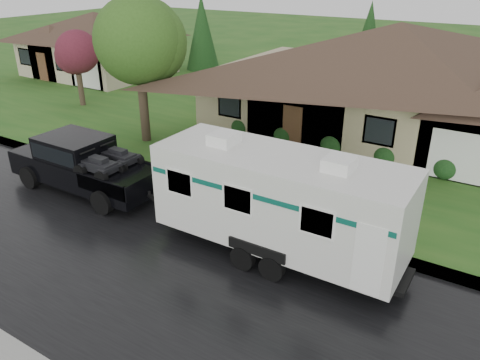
% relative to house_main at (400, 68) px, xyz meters
% --- Properties ---
extents(ground, '(140.00, 140.00, 0.00)m').
position_rel_house_main_xyz_m(ground, '(-2.29, -13.84, -3.59)').
color(ground, '#23551A').
rests_on(ground, ground).
extents(road, '(140.00, 8.00, 0.01)m').
position_rel_house_main_xyz_m(road, '(-2.29, -15.84, -3.59)').
color(road, black).
rests_on(road, ground).
extents(curb, '(140.00, 0.50, 0.15)m').
position_rel_house_main_xyz_m(curb, '(-2.29, -11.59, -3.52)').
color(curb, gray).
rests_on(curb, ground).
extents(lawn, '(140.00, 26.00, 0.15)m').
position_rel_house_main_xyz_m(lawn, '(-2.29, 1.16, -3.52)').
color(lawn, '#23551A').
rests_on(lawn, ground).
extents(house_main, '(19.44, 10.80, 6.90)m').
position_rel_house_main_xyz_m(house_main, '(0.00, 0.00, 0.00)').
color(house_main, tan).
rests_on(house_main, lawn).
extents(house_far, '(10.80, 8.64, 5.80)m').
position_rel_house_main_xyz_m(house_far, '(-24.07, 2.02, -0.62)').
color(house_far, '#BEB28D').
rests_on(house_far, lawn).
extents(tree_left_green, '(4.24, 4.24, 7.02)m').
position_rel_house_main_xyz_m(tree_left_green, '(-10.31, -7.74, 1.43)').
color(tree_left_green, '#382B1E').
rests_on(tree_left_green, lawn).
extents(tree_red, '(2.70, 2.70, 4.47)m').
position_rel_house_main_xyz_m(tree_red, '(-18.21, -4.98, -0.35)').
color(tree_red, '#382B1E').
rests_on(tree_red, lawn).
extents(shrub_row, '(13.60, 1.00, 1.00)m').
position_rel_house_main_xyz_m(shrub_row, '(-0.29, -4.54, -2.94)').
color(shrub_row, '#143814').
rests_on(shrub_row, lawn).
extents(pickup_truck, '(6.58, 2.50, 2.19)m').
position_rel_house_main_xyz_m(pickup_truck, '(-8.76, -13.12, -2.42)').
color(pickup_truck, black).
rests_on(pickup_truck, ground).
extents(travel_trailer, '(8.11, 2.85, 3.64)m').
position_rel_house_main_xyz_m(travel_trailer, '(0.06, -13.12, -1.66)').
color(travel_trailer, silver).
rests_on(travel_trailer, ground).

